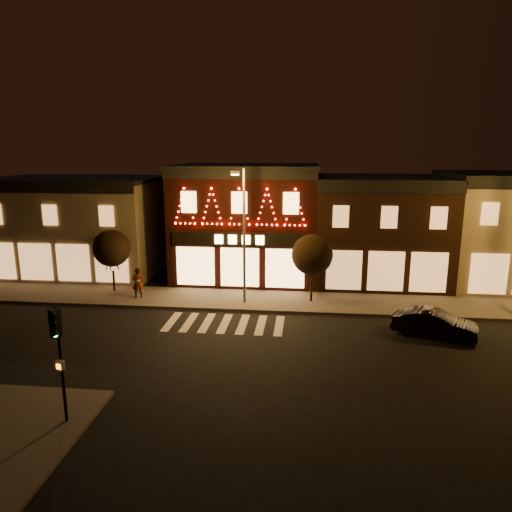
% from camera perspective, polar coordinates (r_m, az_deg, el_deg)
% --- Properties ---
extents(ground, '(120.00, 120.00, 0.00)m').
position_cam_1_polar(ground, '(22.58, -5.59, -11.78)').
color(ground, black).
rests_on(ground, ground).
extents(sidewalk_far, '(44.00, 4.00, 0.15)m').
position_cam_1_polar(sidewalk_far, '(29.66, 1.35, -5.44)').
color(sidewalk_far, '#47423D').
rests_on(sidewalk_far, ground).
extents(building_left, '(12.20, 8.28, 7.30)m').
position_cam_1_polar(building_left, '(38.65, -20.59, 3.52)').
color(building_left, brown).
rests_on(building_left, ground).
extents(building_pulp, '(10.20, 8.34, 8.30)m').
position_cam_1_polar(building_pulp, '(34.71, -1.07, 4.21)').
color(building_pulp, black).
rests_on(building_pulp, ground).
extents(building_right_a, '(9.20, 8.28, 7.50)m').
position_cam_1_polar(building_right_a, '(34.90, 14.63, 3.17)').
color(building_right_a, black).
rests_on(building_right_a, ground).
extents(building_right_b, '(9.20, 8.28, 7.80)m').
position_cam_1_polar(building_right_b, '(37.29, 28.46, 2.86)').
color(building_right_b, brown).
rests_on(building_right_b, ground).
extents(traffic_signal_near, '(0.34, 0.44, 4.17)m').
position_cam_1_polar(traffic_signal_near, '(17.18, -22.87, -9.72)').
color(traffic_signal_near, black).
rests_on(traffic_signal_near, sidewalk_near).
extents(streetlamp_mid, '(0.62, 1.87, 8.13)m').
position_cam_1_polar(streetlamp_mid, '(27.84, -1.60, 3.61)').
color(streetlamp_mid, '#59595E').
rests_on(streetlamp_mid, sidewalk_far).
extents(tree_left, '(2.45, 2.45, 4.09)m').
position_cam_1_polar(tree_left, '(32.29, -17.09, 0.90)').
color(tree_left, black).
rests_on(tree_left, sidewalk_far).
extents(tree_right, '(2.51, 2.51, 4.20)m').
position_cam_1_polar(tree_right, '(28.83, 6.83, 0.15)').
color(tree_right, black).
rests_on(tree_right, sidewalk_far).
extents(dark_sedan, '(4.41, 2.77, 1.37)m').
position_cam_1_polar(dark_sedan, '(25.90, 20.78, -7.65)').
color(dark_sedan, black).
rests_on(dark_sedan, ground).
extents(pedestrian, '(0.82, 0.69, 1.92)m').
position_cam_1_polar(pedestrian, '(30.70, -14.13, -3.19)').
color(pedestrian, gray).
rests_on(pedestrian, sidewalk_far).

